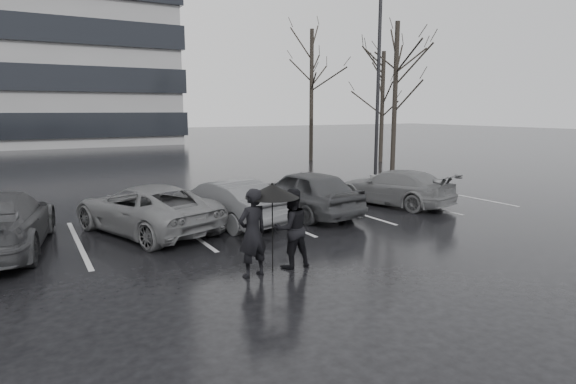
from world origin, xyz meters
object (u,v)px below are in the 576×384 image
(pedestrian_left, at_px, (253,233))
(tree_north, at_px, (311,96))
(car_west_b, at_px, (146,209))
(pedestrian_right, at_px, (291,228))
(car_west_a, at_px, (226,202))
(tree_east, at_px, (395,98))
(lamp_post, at_px, (378,88))
(car_east, at_px, (394,187))
(car_main, at_px, (305,192))
(tree_ne, at_px, (382,107))

(pedestrian_left, xyz_separation_m, tree_north, (13.16, 18.92, 3.34))
(car_west_b, distance_m, pedestrian_right, 4.98)
(tree_north, bearing_deg, car_west_a, -129.55)
(car_west_b, distance_m, tree_east, 17.17)
(tree_north, bearing_deg, lamp_post, -102.19)
(car_east, distance_m, tree_north, 16.04)
(car_main, relative_size, car_east, 1.00)
(car_west_b, xyz_separation_m, pedestrian_left, (1.05, -4.69, 0.24))
(lamp_post, height_order, tree_north, lamp_post)
(pedestrian_right, relative_size, tree_east, 0.21)
(car_main, xyz_separation_m, tree_east, (10.25, 7.48, 3.26))
(car_west_b, xyz_separation_m, pedestrian_right, (2.02, -4.55, 0.19))
(pedestrian_right, height_order, tree_ne, tree_ne)
(car_east, bearing_deg, tree_north, -126.66)
(pedestrian_left, height_order, lamp_post, lamp_post)
(car_west_b, relative_size, pedestrian_left, 2.64)
(car_east, height_order, tree_ne, tree_ne)
(car_west_b, height_order, pedestrian_right, pedestrian_right)
(tree_east, relative_size, tree_ne, 1.14)
(car_main, relative_size, tree_east, 0.54)
(car_west_b, bearing_deg, lamp_post, -177.20)
(pedestrian_left, relative_size, tree_ne, 0.26)
(car_west_a, distance_m, tree_east, 15.27)
(tree_east, bearing_deg, tree_north, 98.13)
(tree_north, bearing_deg, car_main, -122.56)
(car_main, bearing_deg, car_west_a, -7.27)
(car_main, bearing_deg, pedestrian_right, 49.34)
(car_main, bearing_deg, tree_north, -128.85)
(car_main, distance_m, pedestrian_right, 5.22)
(car_west_b, bearing_deg, pedestrian_left, 82.86)
(tree_ne, height_order, tree_north, tree_north)
(car_west_a, distance_m, tree_north, 19.06)
(lamp_post, distance_m, tree_north, 9.36)
(car_main, relative_size, pedestrian_right, 2.55)
(car_west_b, distance_m, lamp_post, 13.76)
(car_main, height_order, tree_ne, tree_ne)
(tree_ne, bearing_deg, car_main, -138.00)
(car_main, height_order, car_east, car_main)
(car_west_b, height_order, car_east, car_west_b)
(car_west_b, xyz_separation_m, lamp_post, (12.24, 5.09, 3.71))
(car_east, bearing_deg, tree_ne, -143.80)
(car_main, bearing_deg, pedestrian_left, 42.33)
(car_west_a, height_order, car_west_b, car_west_a)
(lamp_post, distance_m, tree_ne, 8.28)
(car_east, distance_m, tree_east, 10.61)
(car_west_a, xyz_separation_m, pedestrian_right, (-0.28, -4.35, 0.19))
(car_west_a, xyz_separation_m, tree_north, (11.92, 14.43, 3.58))
(car_west_b, relative_size, tree_east, 0.60)
(pedestrian_left, xyz_separation_m, tree_ne, (16.66, 15.92, 2.59))
(car_east, height_order, pedestrian_right, pedestrian_right)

